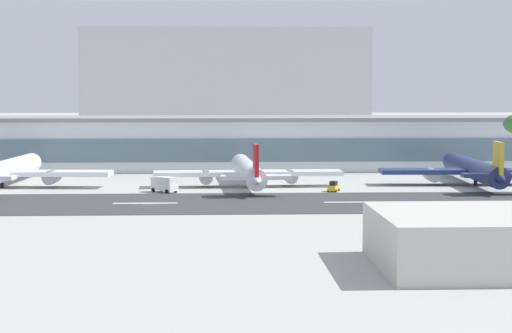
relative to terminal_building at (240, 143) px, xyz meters
The scene contains 11 objects.
ground_plane 80.71m from the terminal_building, 103.27° to the right, with size 1400.00×1400.00×0.00m, color #A8A8A3.
runway_strip 79.32m from the terminal_building, 103.51° to the right, with size 800.00×32.90×0.08m, color #38383A.
runway_centreline_dash_4 79.62m from the terminal_building, 104.38° to the right, with size 12.00×1.20×0.01m, color white.
runway_centreline_dash_5 79.65m from the terminal_building, 75.53° to the right, with size 12.00×1.20×0.01m, color white.
terminal_building is the anchor object (origin of this frame).
distant_hotel_block 139.03m from the terminal_building, 90.85° to the left, with size 117.30×27.35×46.31m, color #BCBCC1.
airliner_navy_tail_gate_0 70.84m from the terminal_building, 138.06° to the right, with size 47.12×52.32×10.92m.
airliner_red_tail_gate_1 48.26m from the terminal_building, 89.31° to the right, with size 41.36×50.31×10.50m.
airliner_gold_tail_gate_2 69.12m from the terminal_building, 42.34° to the right, with size 42.17×51.57×10.76m.
service_box_truck_0 60.62m from the terminal_building, 106.50° to the right, with size 5.94×5.94×3.25m.
service_baggage_tug_1 60.83m from the terminal_building, 72.71° to the right, with size 2.85×3.57×2.20m.
Camera 1 is at (11.82, -172.49, 21.10)m, focal length 65.74 mm.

